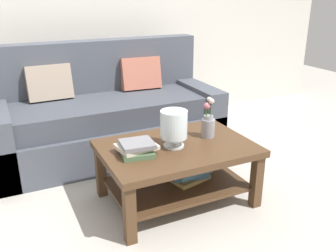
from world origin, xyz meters
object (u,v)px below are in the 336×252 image
Objects in this scene: book_stack_main at (137,148)px; couch at (106,116)px; flower_pitcher at (208,123)px; coffee_table at (178,161)px; glass_hurricane_vase at (174,125)px.

couch is at bearing 84.12° from book_stack_main.
book_stack_main is (-0.12, -1.14, 0.14)m from couch.
flower_pitcher is (0.49, -1.07, 0.21)m from couch.
couch reaches higher than book_stack_main.
flower_pitcher is at bearing 9.38° from coffee_table.
coffee_table is (0.21, -1.12, -0.04)m from couch.
glass_hurricane_vase is (-0.04, -0.01, 0.29)m from coffee_table.
flower_pitcher is at bearing -65.51° from couch.
coffee_table is at bearing 2.52° from book_stack_main.
coffee_table is 3.49× the size of flower_pitcher.
glass_hurricane_vase is at bearing -170.40° from flower_pitcher.
couch is 6.76× the size of flower_pitcher.
couch is 1.20m from flower_pitcher.
couch is at bearing 114.49° from flower_pitcher.
couch is 7.55× the size of book_stack_main.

